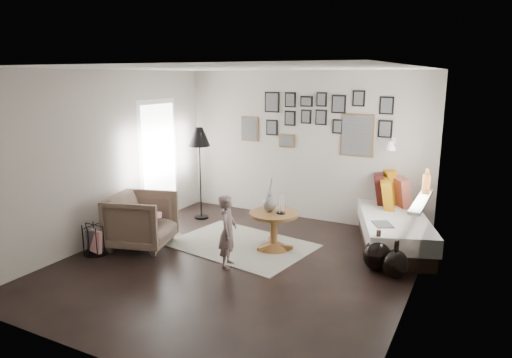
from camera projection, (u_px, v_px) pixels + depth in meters
The scene contains 23 objects.
ground at pixel (236, 265), 6.20m from camera, with size 4.80×4.80×0.00m, color black.
wall_back at pixel (303, 146), 7.99m from camera, with size 4.50×4.50×0.00m, color #A1988D.
wall_front at pixel (93, 223), 3.84m from camera, with size 4.50×4.50×0.00m, color #A1988D.
wall_left at pixel (107, 157), 6.92m from camera, with size 4.80×4.80×0.00m, color #A1988D.
wall_right at pixel (416, 191), 4.91m from camera, with size 4.80×4.80×0.00m, color #A1988D.
ceiling at pixel (234, 68), 5.63m from camera, with size 4.80×4.80×0.00m, color white.
door_left at pixel (159, 161), 8.01m from camera, with size 0.00×2.14×2.14m.
window_right at pixel (423, 195), 6.19m from camera, with size 0.15×1.32×1.30m.
gallery_wall at pixel (319, 122), 7.75m from camera, with size 2.74×0.03×1.08m.
wall_sconce at pixel (391, 145), 7.03m from camera, with size 0.18×0.36×0.16m.
rug at pixel (241, 245), 6.91m from camera, with size 2.04×1.42×0.01m, color beige.
pedestal_table at pixel (274, 232), 6.70m from camera, with size 0.72×0.72×0.57m.
vase at pixel (270, 201), 6.65m from camera, with size 0.21×0.21×0.51m.
candles at pixel (281, 205), 6.56m from camera, with size 0.12×0.12×0.27m.
daybed at pixel (395, 223), 6.93m from camera, with size 1.55×2.28×1.04m.
magazine_on_daybed at pixel (383, 224), 6.35m from camera, with size 0.23×0.32×0.02m, color black.
armchair at pixel (142, 221), 6.79m from camera, with size 0.86×0.88×0.81m, color brown.
armchair_cushion at pixel (145, 215), 6.80m from camera, with size 0.36×0.36×0.09m, color white.
floor_lamp at pixel (199, 140), 7.94m from camera, with size 0.38×0.38×1.63m.
magazine_basket at pixel (95, 239), 6.55m from camera, with size 0.36×0.36×0.43m.
demijohn_large at pixel (377, 255), 5.97m from camera, with size 0.37×0.37×0.56m.
demijohn_small at pixel (395, 264), 5.75m from camera, with size 0.33×0.33×0.51m.
child at pixel (228, 231), 6.05m from camera, with size 0.36×0.24×0.99m, color #675452.
Camera 1 is at (2.90, -5.02, 2.51)m, focal length 32.00 mm.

